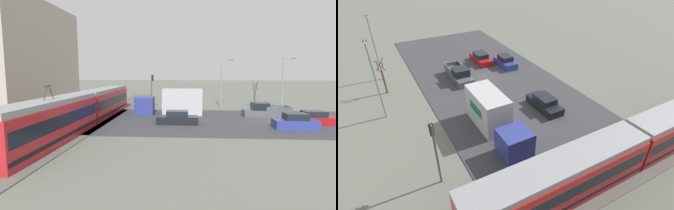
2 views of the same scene
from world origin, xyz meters
TOP-DOWN VIEW (x-y plane):
  - ground_plane at (0.00, 0.00)m, footprint 320.00×320.00m
  - road_surface at (0.00, 0.00)m, footprint 16.74×40.19m
  - rail_bed at (0.00, 20.49)m, footprint 74.46×4.40m
  - light_rail_tram at (-3.58, 20.49)m, footprint 29.15×2.75m
  - box_truck at (4.13, 11.20)m, footprint 2.60×9.02m
  - pickup_truck at (3.20, -0.83)m, footprint 2.06×5.90m
  - sedan_car_0 at (-2.43, 10.42)m, footprint 1.87×4.59m
  - sedan_car_1 at (-1.65, -4.64)m, footprint 1.88×4.57m
  - sedan_car_2 at (-4.21, -1.64)m, footprint 1.81×4.22m
  - traffic_light_pole at (10.58, 14.90)m, footprint 0.28×0.47m
  - street_tree at (12.14, -1.73)m, footprint 1.04×0.86m
  - street_lamp_near_crossing at (12.03, -6.21)m, footprint 0.36×1.95m
  - street_lamp_mid_block at (12.99, 3.43)m, footprint 0.36×1.95m

SIDE VIEW (x-z plane):
  - ground_plane at x=0.00m, z-range 0.00..0.00m
  - road_surface at x=0.00m, z-range 0.00..0.08m
  - rail_bed at x=0.00m, z-range -0.06..0.16m
  - sedan_car_0 at x=-2.43m, z-range -0.05..1.43m
  - sedan_car_1 at x=-1.65m, z-range -0.05..1.44m
  - sedan_car_2 at x=-4.21m, z-range -0.06..1.54m
  - pickup_truck at x=3.20m, z-range -0.14..1.65m
  - box_truck at x=4.13m, z-range -0.05..3.41m
  - light_rail_tram at x=-3.58m, z-range -0.54..4.13m
  - street_tree at x=12.14m, z-range -0.20..4.17m
  - traffic_light_pole at x=10.58m, z-range 0.79..6.15m
  - street_lamp_mid_block at x=12.99m, z-range 0.62..8.60m
  - street_lamp_near_crossing at x=12.03m, z-range 0.63..8.77m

